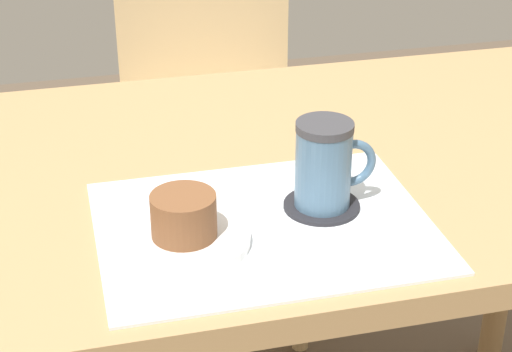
{
  "coord_description": "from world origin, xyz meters",
  "views": [
    {
      "loc": [
        -0.21,
        -1.02,
        1.24
      ],
      "look_at": [
        0.01,
        -0.13,
        0.75
      ],
      "focal_mm": 60.0,
      "sensor_mm": 36.0,
      "label": 1
    }
  ],
  "objects_px": {
    "wooden_chair": "(208,109)",
    "pastry": "(184,215)",
    "pastry_plate": "(185,239)",
    "dining_table": "(227,212)",
    "coffee_mug": "(325,164)"
  },
  "relations": [
    {
      "from": "pastry_plate",
      "to": "coffee_mug",
      "type": "xyz_separation_m",
      "value": [
        0.18,
        0.04,
        0.05
      ]
    },
    {
      "from": "wooden_chair",
      "to": "coffee_mug",
      "type": "relative_size",
      "value": 7.69
    },
    {
      "from": "wooden_chair",
      "to": "pastry",
      "type": "bearing_deg",
      "value": 84.74
    },
    {
      "from": "dining_table",
      "to": "pastry",
      "type": "distance_m",
      "value": 0.24
    },
    {
      "from": "dining_table",
      "to": "pastry_plate",
      "type": "xyz_separation_m",
      "value": [
        -0.09,
        -0.19,
        0.08
      ]
    },
    {
      "from": "dining_table",
      "to": "coffee_mug",
      "type": "height_order",
      "value": "coffee_mug"
    },
    {
      "from": "dining_table",
      "to": "coffee_mug",
      "type": "xyz_separation_m",
      "value": [
        0.09,
        -0.15,
        0.14
      ]
    },
    {
      "from": "wooden_chair",
      "to": "pastry",
      "type": "xyz_separation_m",
      "value": [
        -0.19,
        -0.88,
        0.26
      ]
    },
    {
      "from": "dining_table",
      "to": "wooden_chair",
      "type": "relative_size",
      "value": 1.64
    },
    {
      "from": "wooden_chair",
      "to": "pastry_plate",
      "type": "distance_m",
      "value": 0.93
    },
    {
      "from": "dining_table",
      "to": "coffee_mug",
      "type": "relative_size",
      "value": 12.63
    },
    {
      "from": "dining_table",
      "to": "pastry",
      "type": "xyz_separation_m",
      "value": [
        -0.09,
        -0.19,
        0.12
      ]
    },
    {
      "from": "wooden_chair",
      "to": "dining_table",
      "type": "bearing_deg",
      "value": 88.64
    },
    {
      "from": "pastry_plate",
      "to": "coffee_mug",
      "type": "relative_size",
      "value": 1.38
    },
    {
      "from": "pastry",
      "to": "wooden_chair",
      "type": "bearing_deg",
      "value": 77.56
    }
  ]
}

